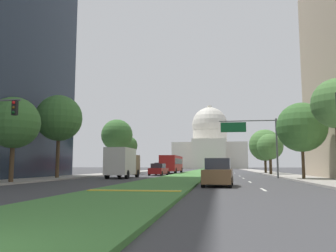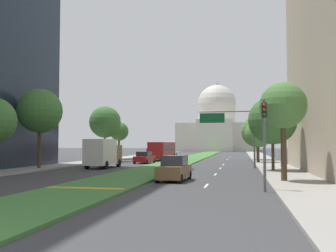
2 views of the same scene
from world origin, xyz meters
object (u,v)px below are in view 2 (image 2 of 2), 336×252
at_px(sedan_distant, 152,154).
at_px(street_tree_left_mid, 40,111).
at_px(traffic_light_near_right, 264,133).
at_px(sedan_midblock, 144,158).
at_px(street_tree_left_far, 105,122).
at_px(sedan_lead_stopped, 174,169).
at_px(overhead_guide_sign, 232,126).
at_px(box_truck_delivery, 103,153).
at_px(street_tree_right_mid, 272,120).
at_px(street_tree_right_near, 283,106).
at_px(street_tree_right_distant, 257,131).
at_px(street_tree_right_far, 258,134).
at_px(street_tree_left_distant, 119,131).
at_px(sedan_far_horizon, 171,152).
at_px(capitol_building, 217,127).
at_px(city_bus, 162,149).

bearing_deg(sedan_distant, street_tree_left_mid, -99.71).
bearing_deg(traffic_light_near_right, sedan_midblock, 116.45).
distance_m(street_tree_left_far, sedan_lead_stopped, 32.11).
bearing_deg(traffic_light_near_right, overhead_guide_sign, 96.01).
bearing_deg(box_truck_delivery, street_tree_right_mid, -7.21).
bearing_deg(sedan_midblock, sedan_lead_stopped, -70.64).
xyz_separation_m(street_tree_right_near, street_tree_right_distant, (-0.22, 35.04, -0.62)).
bearing_deg(street_tree_right_far, street_tree_left_distant, 160.17).
distance_m(street_tree_left_far, sedan_distant, 13.73).
xyz_separation_m(overhead_guide_sign, street_tree_left_mid, (-19.99, -6.01, 1.49)).
relative_size(traffic_light_near_right, sedan_midblock, 1.10).
bearing_deg(street_tree_left_mid, street_tree_left_far, 88.38).
distance_m(sedan_lead_stopped, sedan_far_horizon, 57.96).
bearing_deg(overhead_guide_sign, sedan_midblock, 146.05).
bearing_deg(street_tree_right_distant, capitol_building, 97.88).
xyz_separation_m(traffic_light_near_right, overhead_guide_sign, (-2.18, 20.70, 1.36)).
relative_size(capitol_building, city_bus, 2.60).
height_order(street_tree_left_far, street_tree_right_far, street_tree_left_far).
height_order(street_tree_left_far, sedan_distant, street_tree_left_far).
relative_size(overhead_guide_sign, sedan_lead_stopped, 1.53).
bearing_deg(street_tree_right_near, traffic_light_near_right, -106.81).
height_order(street_tree_right_near, sedan_distant, street_tree_right_near).
bearing_deg(overhead_guide_sign, box_truck_delivery, -170.10).
xyz_separation_m(capitol_building, street_tree_left_distant, (-11.92, -82.63, -4.43)).
xyz_separation_m(capitol_building, sedan_lead_stopped, (4.01, -118.19, -8.41)).
distance_m(street_tree_left_mid, street_tree_right_mid, 23.99).
relative_size(capitol_building, street_tree_right_near, 4.08).
distance_m(street_tree_right_distant, city_bus, 15.79).
distance_m(street_tree_left_mid, street_tree_left_distant, 26.19).
relative_size(capitol_building, sedan_midblock, 6.05).
height_order(overhead_guide_sign, street_tree_right_distant, street_tree_right_distant).
bearing_deg(sedan_midblock, sedan_distant, 99.47).
bearing_deg(overhead_guide_sign, street_tree_right_near, -76.09).
distance_m(street_tree_left_far, sedan_far_horizon, 30.21).
bearing_deg(overhead_guide_sign, street_tree_right_mid, -50.55).
height_order(street_tree_right_far, street_tree_right_distant, street_tree_right_distant).
xyz_separation_m(street_tree_left_mid, street_tree_left_distant, (0.15, 26.16, -1.33)).
bearing_deg(sedan_lead_stopped, street_tree_right_near, 0.50).
bearing_deg(sedan_far_horizon, sedan_midblock, -85.91).
distance_m(street_tree_right_mid, street_tree_left_distant, 34.45).
bearing_deg(sedan_far_horizon, street_tree_left_far, -99.45).
relative_size(sedan_lead_stopped, sedan_distant, 0.96).
height_order(sedan_lead_stopped, city_bus, city_bus).
height_order(street_tree_right_near, sedan_lead_stopped, street_tree_right_near).
relative_size(street_tree_right_distant, city_bus, 0.66).
xyz_separation_m(street_tree_left_far, sedan_far_horizon, (4.88, 29.36, -5.20)).
xyz_separation_m(overhead_guide_sign, street_tree_left_far, (-19.48, 12.20, 1.34)).
distance_m(overhead_guide_sign, street_tree_left_distant, 28.28).
bearing_deg(sedan_far_horizon, traffic_light_near_right, -74.92).
xyz_separation_m(street_tree_right_far, street_tree_right_distant, (0.29, 7.89, 0.68)).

